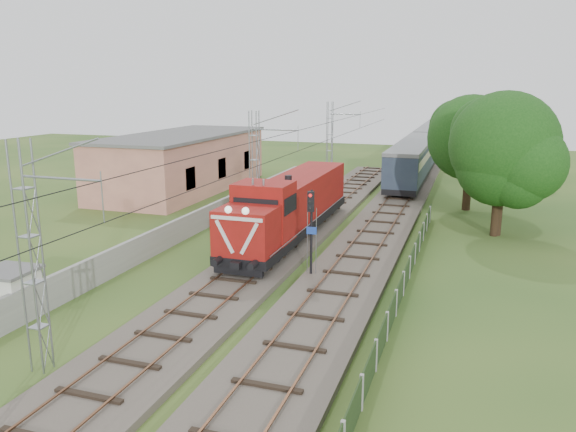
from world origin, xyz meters
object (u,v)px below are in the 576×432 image
(coach_rake, at_px, (442,126))
(relay_hut, at_px, (11,293))
(signal_post, at_px, (311,219))
(locomotive, at_px, (291,205))

(coach_rake, relative_size, relay_hut, 51.46)
(coach_rake, distance_m, signal_post, 76.44)
(signal_post, height_order, relay_hut, signal_post)
(locomotive, xyz_separation_m, relay_hut, (-7.40, -15.31, -1.17))
(relay_hut, bearing_deg, coach_rake, 81.70)
(locomotive, distance_m, relay_hut, 17.04)
(relay_hut, bearing_deg, signal_post, 38.71)
(locomotive, distance_m, signal_post, 7.56)
(coach_rake, bearing_deg, relay_hut, -98.30)
(locomotive, bearing_deg, signal_post, -64.13)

